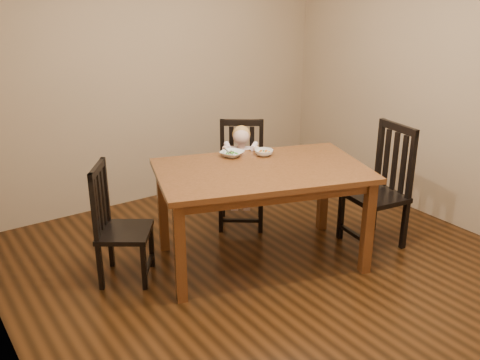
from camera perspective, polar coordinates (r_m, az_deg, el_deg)
room at (r=3.99m, az=3.70°, el=7.52°), size 4.01×4.01×2.71m
dining_table at (r=4.32m, az=2.31°, el=0.07°), size 1.90×1.47×0.83m
chair_child at (r=5.12m, az=0.15°, el=0.43°), size 0.59×0.59×1.01m
chair_left at (r=4.27m, az=-12.88°, el=-4.78°), size 0.56×0.56×0.95m
chair_right at (r=4.87m, az=14.71°, el=-0.87°), size 0.51×0.53×1.09m
toddler at (r=5.03m, az=0.14°, el=1.58°), size 0.45×0.47×0.50m
bowl_peas at (r=4.56m, az=-0.85°, el=2.82°), size 0.25×0.25×0.05m
bowl_veg at (r=4.59m, az=2.56°, el=2.94°), size 0.17×0.17×0.05m
fork at (r=4.52m, az=-1.27°, el=2.95°), size 0.03×0.11×0.04m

